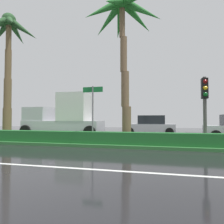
{
  "coord_description": "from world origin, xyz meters",
  "views": [
    {
      "loc": [
        2.41,
        -3.42,
        1.42
      ],
      "look_at": [
        -1.03,
        10.52,
        1.91
      ],
      "focal_mm": 32.42,
      "sensor_mm": 36.0,
      "label": 1
    }
  ],
  "objects_px": {
    "palm_tree_centre_left": "(123,23)",
    "box_truck_lead": "(64,117)",
    "traffic_signal_median_right": "(205,98)",
    "street_name_sign": "(93,106)",
    "palm_tree_mid_left": "(9,41)",
    "car_in_traffic_leading": "(150,125)"
  },
  "relations": [
    {
      "from": "box_truck_lead",
      "to": "street_name_sign",
      "type": "bearing_deg",
      "value": 129.88
    },
    {
      "from": "palm_tree_centre_left",
      "to": "car_in_traffic_leading",
      "type": "bearing_deg",
      "value": 81.77
    },
    {
      "from": "street_name_sign",
      "to": "traffic_signal_median_right",
      "type": "bearing_deg",
      "value": 1.34
    },
    {
      "from": "traffic_signal_median_right",
      "to": "street_name_sign",
      "type": "height_order",
      "value": "traffic_signal_median_right"
    },
    {
      "from": "palm_tree_mid_left",
      "to": "box_truck_lead",
      "type": "distance_m",
      "value": 6.72
    },
    {
      "from": "palm_tree_mid_left",
      "to": "car_in_traffic_leading",
      "type": "relative_size",
      "value": 1.97
    },
    {
      "from": "street_name_sign",
      "to": "box_truck_lead",
      "type": "relative_size",
      "value": 0.47
    },
    {
      "from": "street_name_sign",
      "to": "car_in_traffic_leading",
      "type": "relative_size",
      "value": 0.7
    },
    {
      "from": "traffic_signal_median_right",
      "to": "box_truck_lead",
      "type": "bearing_deg",
      "value": 153.22
    },
    {
      "from": "traffic_signal_median_right",
      "to": "street_name_sign",
      "type": "relative_size",
      "value": 1.08
    },
    {
      "from": "palm_tree_mid_left",
      "to": "box_truck_lead",
      "type": "xyz_separation_m",
      "value": [
        2.33,
        3.62,
        -5.16
      ]
    },
    {
      "from": "palm_tree_mid_left",
      "to": "traffic_signal_median_right",
      "type": "bearing_deg",
      "value": -6.07
    },
    {
      "from": "palm_tree_mid_left",
      "to": "palm_tree_centre_left",
      "type": "height_order",
      "value": "palm_tree_mid_left"
    },
    {
      "from": "traffic_signal_median_right",
      "to": "car_in_traffic_leading",
      "type": "relative_size",
      "value": 0.76
    },
    {
      "from": "traffic_signal_median_right",
      "to": "box_truck_lead",
      "type": "height_order",
      "value": "box_truck_lead"
    },
    {
      "from": "palm_tree_centre_left",
      "to": "box_truck_lead",
      "type": "height_order",
      "value": "palm_tree_centre_left"
    },
    {
      "from": "palm_tree_mid_left",
      "to": "car_in_traffic_leading",
      "type": "distance_m",
      "value": 12.79
    },
    {
      "from": "street_name_sign",
      "to": "palm_tree_mid_left",
      "type": "bearing_deg",
      "value": 167.82
    },
    {
      "from": "palm_tree_centre_left",
      "to": "car_in_traffic_leading",
      "type": "height_order",
      "value": "palm_tree_centre_left"
    },
    {
      "from": "box_truck_lead",
      "to": "car_in_traffic_leading",
      "type": "distance_m",
      "value": 7.51
    },
    {
      "from": "palm_tree_centre_left",
      "to": "box_truck_lead",
      "type": "xyz_separation_m",
      "value": [
        -5.68,
        4.2,
        -5.22
      ]
    },
    {
      "from": "box_truck_lead",
      "to": "palm_tree_mid_left",
      "type": "bearing_deg",
      "value": 57.27
    }
  ]
}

